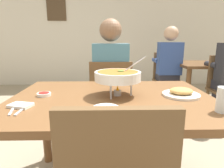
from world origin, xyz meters
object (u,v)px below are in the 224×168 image
Objects in this scene: dining_table_far at (207,71)px; chair_diner_main at (111,97)px; sauce_dish at (44,94)px; diner_main at (111,75)px; drink_glass at (224,101)px; appetizer_plate at (181,93)px; dining_table_main at (113,111)px; rice_plate at (106,112)px; chair_bg_right at (167,76)px; patron_bg_right at (168,63)px; curry_bowl at (118,76)px.

chair_diner_main is at bearing -146.01° from dining_table_far.
sauce_dish is 2.71m from dining_table_far.
chair_diner_main is at bearing -90.00° from diner_main.
chair_diner_main is 6.92× the size of drink_glass.
appetizer_plate is 0.31m from drink_glass.
rice_plate reaches higher than dining_table_main.
dining_table_far is at bearing 64.19° from drink_glass.
sauce_dish is (-0.45, -0.73, 0.25)m from chair_diner_main.
drink_glass is (0.60, 0.03, 0.04)m from rice_plate.
dining_table_main is 2.16m from chair_bg_right.
chair_diner_main reaches higher than sauce_dish.
patron_bg_right is (0.39, 2.13, -0.06)m from drink_glass.
chair_diner_main is (-0.00, 0.76, -0.14)m from dining_table_main.
drink_glass is (0.55, -0.28, 0.16)m from dining_table_main.
diner_main reaches higher than curry_bowl.
appetizer_plate is at bearing -104.74° from chair_bg_right.
chair_bg_right is at bearing 79.88° from patron_bg_right.
chair_diner_main is at bearing 90.00° from dining_table_main.
patron_bg_right is at bearing 62.99° from dining_table_main.
chair_bg_right is (0.96, 1.17, 0.00)m from chair_diner_main.
drink_glass is 0.14× the size of chair_bg_right.
chair_diner_main and chair_bg_right have the same top height.
chair_bg_right is at bearing 64.13° from curry_bowl.
chair_bg_right is (0.96, 1.93, -0.14)m from dining_table_main.
sauce_dish is at bearing 178.89° from appetizer_plate.
appetizer_plate is at bearing -59.01° from chair_diner_main.
diner_main is 1.21m from drink_glass.
chair_diner_main reaches higher than drink_glass.
patron_bg_right reaches higher than drink_glass.
dining_table_main is 14.47× the size of sauce_dish.
dining_table_far is (1.54, 1.79, -0.26)m from curry_bowl.
drink_glass is at bearing -100.30° from patron_bg_right.
rice_plate is at bearing -92.09° from diner_main.
drink_glass is at bearing 3.24° from rice_plate.
rice_plate is 2.38m from patron_bg_right.
patron_bg_right reaches higher than chair_diner_main.
appetizer_plate is 0.27× the size of chair_bg_right.
curry_bowl is 2.56× the size of drink_glass.
curry_bowl is at bearing -87.46° from diner_main.
chair_diner_main is 1.11m from rice_plate.
appetizer_plate is (0.45, -0.78, 0.02)m from diner_main.
curry_bowl is 0.25× the size of patron_bg_right.
diner_main is at bearing 87.91° from rice_plate.
drink_glass is 2.27m from chair_bg_right.
curry_bowl is 0.37m from rice_plate.
sauce_dish is (-0.45, 0.03, 0.11)m from dining_table_main.
patron_bg_right is (0.49, 1.84, -0.02)m from appetizer_plate.
dining_table_main is 1.45× the size of chair_bg_right.
appetizer_plate reaches higher than dining_table_main.
appetizer_plate reaches higher than dining_table_far.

